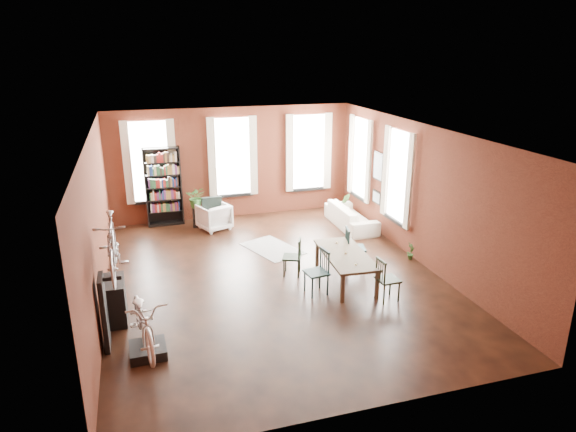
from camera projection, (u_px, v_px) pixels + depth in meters
name	position (u px, v px, depth m)	size (l,w,h in m)	color
room	(277.00, 176.00, 11.19)	(9.00, 9.04, 3.22)	black
dining_table	(345.00, 268.00, 10.95)	(0.87, 1.91, 0.65)	brown
dining_chair_a	(316.00, 272.00, 10.40)	(0.43, 0.43, 0.93)	#183436
dining_chair_b	(292.00, 257.00, 11.27)	(0.39, 0.39, 0.84)	black
dining_chair_c	(388.00, 279.00, 10.15)	(0.41, 0.41, 0.89)	black
dining_chair_d	(355.00, 248.00, 11.62)	(0.44, 0.44, 0.95)	#183335
bookshelf	(164.00, 187.00, 14.25)	(1.00, 0.32, 2.20)	black
white_armchair	(214.00, 216.00, 14.08)	(0.77, 0.72, 0.79)	silver
cream_sofa	(351.00, 213.00, 14.28)	(2.08, 0.61, 0.81)	beige
striped_rug	(272.00, 248.00, 12.84)	(0.98, 1.57, 0.01)	black
bike_trainer	(148.00, 350.00, 8.43)	(0.58, 0.58, 0.17)	black
bike_wall_rack	(104.00, 313.00, 8.47)	(0.16, 0.60, 1.30)	black
console_table	(114.00, 300.00, 9.40)	(0.40, 0.80, 0.80)	black
plant_stand	(198.00, 217.00, 14.35)	(0.27, 0.27, 0.55)	black
plant_by_sofa	(343.00, 211.00, 15.17)	(0.40, 0.73, 0.32)	#356026
plant_small	(410.00, 256.00, 12.18)	(0.22, 0.43, 0.15)	#2F6327
bicycle_floor	(141.00, 296.00, 8.14)	(0.62, 0.94, 1.79)	beige
bicycle_hung	(110.00, 227.00, 8.07)	(0.47, 1.00, 1.66)	#A5A8AD
plant_on_stand	(196.00, 199.00, 14.21)	(0.54, 0.60, 0.47)	#2F6126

